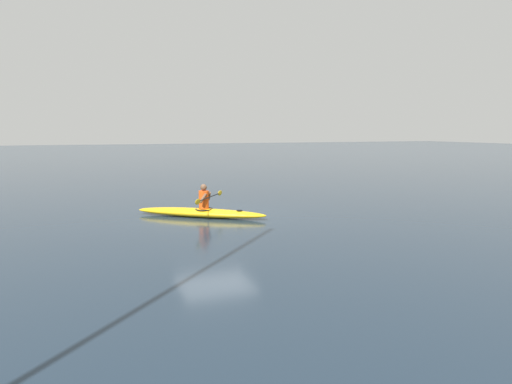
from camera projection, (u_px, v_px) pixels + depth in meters
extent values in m
plane|color=#1E2D3D|center=(215.00, 214.00, 15.38)|extent=(160.00, 160.00, 0.00)
ellipsoid|color=#EAB214|center=(200.00, 213.00, 14.85)|extent=(3.95, 3.13, 0.28)
torus|color=black|center=(204.00, 209.00, 14.80)|extent=(0.82, 0.82, 0.04)
cylinder|color=black|center=(239.00, 210.00, 14.49)|extent=(0.18, 0.18, 0.02)
cylinder|color=#E04C14|center=(204.00, 200.00, 14.76)|extent=(0.32, 0.32, 0.58)
sphere|color=brown|center=(204.00, 187.00, 14.71)|extent=(0.21, 0.21, 0.21)
cylinder|color=black|center=(210.00, 197.00, 14.70)|extent=(1.21, 1.64, 0.03)
ellipsoid|color=gold|center=(220.00, 193.00, 15.65)|extent=(0.27, 0.35, 0.17)
ellipsoid|color=gold|center=(198.00, 202.00, 13.74)|extent=(0.27, 0.35, 0.17)
cylinder|color=brown|center=(209.00, 196.00, 14.98)|extent=(0.15, 0.32, 0.34)
cylinder|color=brown|center=(203.00, 198.00, 14.48)|extent=(0.30, 0.21, 0.34)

